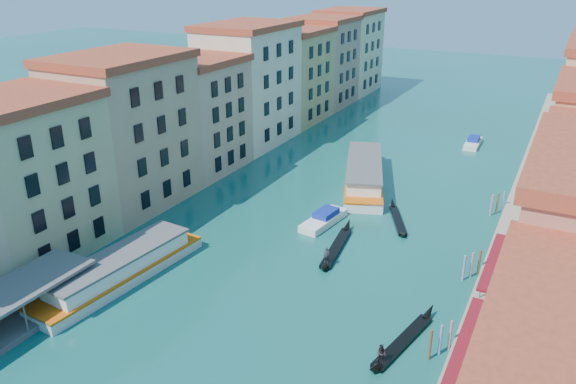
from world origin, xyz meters
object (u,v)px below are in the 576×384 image
Objects in this scene: vaporetto_stop at (9,315)px; vaporetto_near at (121,268)px; vaporetto_far at (364,173)px; gondola_fore at (336,246)px; gondola_right at (402,341)px.

vaporetto_stop reaches higher than vaporetto_near.
vaporetto_far is 21.99m from gondola_fore.
vaporetto_far is 38.56m from gondola_right.
vaporetto_stop is 1.40× the size of gondola_right.
gondola_right is (11.68, -13.49, 0.02)m from gondola_fore.
vaporetto_stop is 0.70× the size of vaporetto_far.
vaporetto_near is at bearing -128.28° from vaporetto_far.
vaporetto_far is 1.82× the size of gondola_fore.
vaporetto_near is 0.87× the size of vaporetto_far.
gondola_right is (28.99, 2.73, -0.89)m from vaporetto_near.
gondola_fore is at bearing -97.69° from vaporetto_far.
vaporetto_stop is at bearing -144.88° from gondola_right.
vaporetto_stop is 33.96m from gondola_fore.
vaporetto_far is (12.82, 37.71, 0.19)m from vaporetto_near.
gondola_fore is at bearing 48.23° from vaporetto_near.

